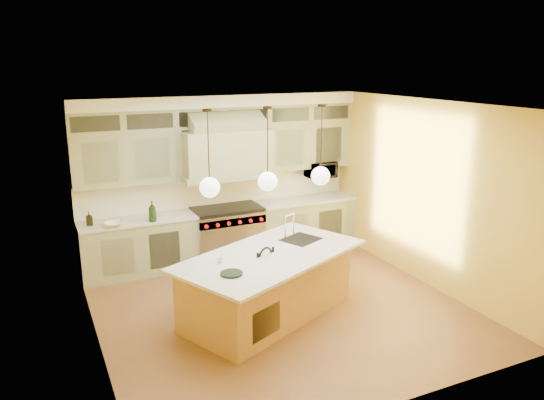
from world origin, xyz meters
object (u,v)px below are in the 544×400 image
kitchen_island (268,283)px  microwave (321,170)px  range (227,233)px  counter_stool (272,280)px

kitchen_island → microwave: 3.37m
kitchen_island → microwave: (2.19, 2.37, 0.98)m
range → kitchen_island: kitchen_island is taller
range → counter_stool: bearing=-95.9°
microwave → counter_stool: bearing=-131.0°
kitchen_island → microwave: microwave is taller
range → microwave: 2.18m
range → counter_stool: size_ratio=1.17×
range → microwave: (1.95, 0.11, 0.96)m
range → counter_stool: 2.43m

